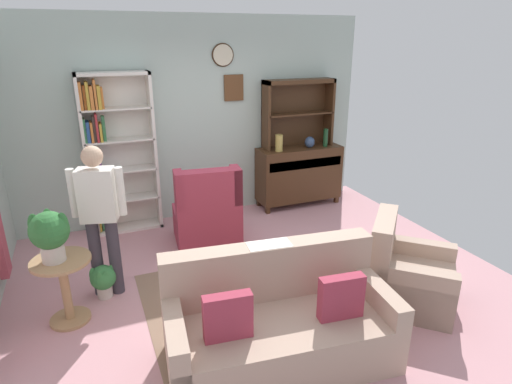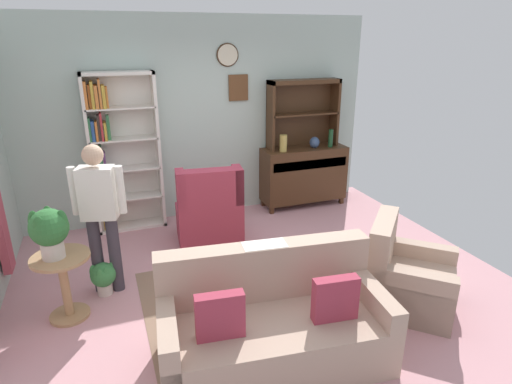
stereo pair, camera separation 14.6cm
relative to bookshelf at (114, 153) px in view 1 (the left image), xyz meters
name	(u,v)px [view 1 (the left image)]	position (x,y,z in m)	size (l,w,h in m)	color
ground_plane	(255,282)	(1.19, -1.94, -1.10)	(5.40, 4.60, 0.02)	#C68C93
wall_back	(198,119)	(1.19, 0.19, 0.32)	(5.00, 0.09, 2.80)	#ADC1B7
area_rug	(283,291)	(1.39, -2.24, -1.08)	(2.80, 1.79, 0.01)	#846651
bookshelf	(114,153)	(0.00, 0.00, 0.00)	(0.90, 0.30, 2.10)	silver
sideboard	(299,173)	(2.69, -0.09, -0.58)	(1.30, 0.45, 0.92)	#422816
sideboard_hutch	(298,104)	(2.69, 0.02, 0.47)	(1.10, 0.26, 1.00)	#422816
vase_tall	(279,143)	(2.30, -0.17, -0.05)	(0.11, 0.11, 0.24)	tan
vase_round	(310,142)	(2.82, -0.15, -0.08)	(0.15, 0.15, 0.17)	#33476B
bottle_wine	(326,138)	(3.08, -0.17, -0.03)	(0.07, 0.07, 0.27)	#194223
couch_floral	(278,324)	(0.93, -3.09, -0.77)	(1.89, 1.05, 0.90)	tan
armchair_floral	(407,276)	(2.42, -2.87, -0.80)	(1.08, 1.08, 0.88)	tan
wingback_chair	(207,217)	(0.97, -0.91, -0.70)	(0.87, 0.89, 1.05)	#A33347
plant_stand	(65,283)	(-0.67, -1.92, -0.69)	(0.52, 0.52, 0.64)	#A87F56
potted_plant_large	(49,233)	(-0.72, -1.93, -0.17)	(0.33, 0.33, 0.46)	beige
potted_plant_small	(103,279)	(-0.34, -1.64, -0.88)	(0.25, 0.25, 0.35)	beige
person_reading	(99,211)	(-0.29, -1.57, -0.18)	(0.52, 0.28, 1.56)	#38333D
coffee_table	(256,276)	(1.01, -2.39, -0.73)	(0.80, 0.50, 0.42)	#422816
book_stack	(238,265)	(0.87, -2.31, -0.63)	(0.21, 0.15, 0.08)	gray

